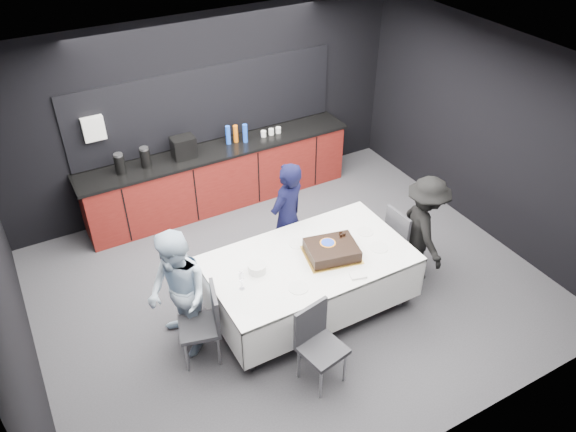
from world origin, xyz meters
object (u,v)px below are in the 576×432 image
(cake_assembly, at_px, (332,250))
(person_right, at_px, (424,229))
(champagne_flute, at_px, (241,278))
(chair_right, at_px, (403,235))
(plate_stack, at_px, (257,268))
(party_table, at_px, (309,267))
(person_left, at_px, (178,295))
(chair_left, at_px, (206,320))
(chair_near, at_px, (317,339))
(person_center, at_px, (287,218))

(cake_assembly, height_order, person_right, person_right)
(champagne_flute, height_order, chair_right, champagne_flute)
(plate_stack, xyz_separation_m, person_right, (2.18, -0.22, -0.11))
(party_table, height_order, person_left, person_left)
(cake_assembly, xyz_separation_m, chair_left, (-1.56, -0.01, -0.32))
(person_right, bearing_deg, chair_near, 128.15)
(chair_near, xyz_separation_m, person_right, (1.99, 0.75, 0.18))
(party_table, distance_m, person_center, 0.82)
(cake_assembly, bearing_deg, person_left, 172.06)
(champagne_flute, bearing_deg, plate_stack, 32.36)
(chair_left, bearing_deg, champagne_flute, 0.59)
(person_left, bearing_deg, chair_left, 29.77)
(person_right, bearing_deg, person_center, 73.83)
(champagne_flute, bearing_deg, chair_left, -179.41)
(cake_assembly, height_order, person_center, person_center)
(party_table, height_order, person_center, person_center)
(chair_right, xyz_separation_m, person_left, (-2.92, 0.10, 0.24))
(party_table, relative_size, chair_left, 2.51)
(plate_stack, xyz_separation_m, chair_right, (2.04, -0.02, -0.30))
(chair_left, xyz_separation_m, person_right, (2.88, -0.05, 0.18))
(chair_left, xyz_separation_m, person_center, (1.47, 0.88, 0.24))
(cake_assembly, distance_m, plate_stack, 0.88)
(cake_assembly, height_order, champagne_flute, champagne_flute)
(plate_stack, relative_size, chair_right, 0.22)
(person_center, bearing_deg, chair_right, 127.09)
(chair_right, relative_size, chair_near, 1.00)
(person_left, bearing_deg, person_center, 104.38)
(chair_near, height_order, person_center, person_center)
(chair_near, height_order, person_left, person_left)
(person_center, relative_size, person_left, 1.01)
(chair_left, height_order, chair_near, same)
(party_table, distance_m, chair_near, 1.00)
(chair_left, bearing_deg, party_table, 4.06)
(party_table, relative_size, champagne_flute, 10.36)
(party_table, bearing_deg, chair_right, 2.27)
(cake_assembly, bearing_deg, chair_near, -129.88)
(party_table, height_order, chair_left, chair_left)
(cake_assembly, distance_m, person_left, 1.77)
(chair_right, bearing_deg, cake_assembly, -173.15)
(person_center, distance_m, person_left, 1.77)
(party_table, distance_m, chair_left, 1.33)
(chair_right, xyz_separation_m, person_center, (-1.26, 0.73, 0.24))
(chair_right, bearing_deg, chair_left, -176.86)
(cake_assembly, xyz_separation_m, champagne_flute, (-1.13, -0.00, 0.08))
(plate_stack, bearing_deg, person_right, -5.83)
(cake_assembly, bearing_deg, plate_stack, 169.39)
(plate_stack, distance_m, champagne_flute, 0.33)
(person_center, xyz_separation_m, person_right, (1.41, -0.94, -0.06))
(chair_right, bearing_deg, plate_stack, 179.40)
(champagne_flute, xyz_separation_m, person_right, (2.44, -0.06, -0.22))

